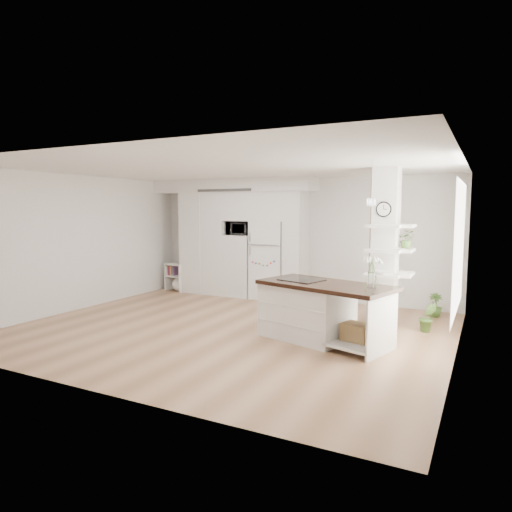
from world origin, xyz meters
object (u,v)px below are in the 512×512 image
at_px(bookshelf, 177,279).
at_px(floor_plant_a, 428,317).
at_px(kitchen_island, 313,309).
at_px(refrigerator, 270,260).

bearing_deg(bookshelf, floor_plant_a, 0.91).
bearing_deg(kitchen_island, bookshelf, 167.11).
relative_size(kitchen_island, floor_plant_a, 4.43).
xyz_separation_m(refrigerator, kitchen_island, (1.97, -2.62, -0.40)).
height_order(refrigerator, kitchen_island, refrigerator).
height_order(refrigerator, bookshelf, refrigerator).
height_order(refrigerator, floor_plant_a, refrigerator).
height_order(kitchen_island, bookshelf, kitchen_island).
distance_m(bookshelf, floor_plant_a, 6.09).
distance_m(kitchen_island, floor_plant_a, 2.00).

